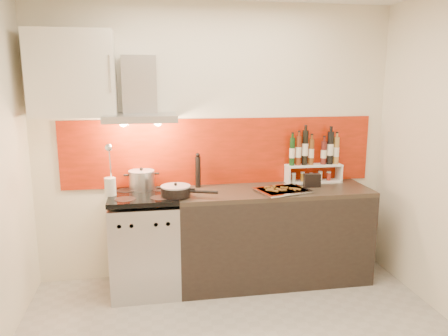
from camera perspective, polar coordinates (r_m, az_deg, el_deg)
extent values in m
cube|color=silver|center=(4.19, -1.04, 3.25)|extent=(3.40, 0.02, 2.60)
cube|color=maroon|center=(4.20, -0.34, 2.16)|extent=(3.00, 0.02, 0.64)
cube|color=#B7B7BA|center=(4.09, -10.24, -9.99)|extent=(0.60, 0.60, 0.84)
cube|color=black|center=(3.86, -10.21, -12.81)|extent=(0.50, 0.02, 0.40)
cube|color=#B7B7BA|center=(3.71, -10.43, -7.32)|extent=(0.56, 0.02, 0.12)
cube|color=#FF190C|center=(3.71, -10.43, -7.35)|extent=(0.10, 0.01, 0.04)
cube|color=black|center=(3.94, -10.49, -3.62)|extent=(0.60, 0.60, 0.04)
cube|color=black|center=(4.23, 6.42, -8.93)|extent=(1.80, 0.60, 0.86)
cube|color=#2B241A|center=(4.10, 6.56, -3.03)|extent=(1.80, 0.60, 0.04)
cube|color=#B7B7BA|center=(3.86, -10.87, 6.49)|extent=(0.62, 0.50, 0.06)
cube|color=#B7B7BA|center=(4.00, -10.99, 10.68)|extent=(0.30, 0.18, 0.50)
sphere|color=#FFD18C|center=(3.87, -13.07, 5.82)|extent=(0.07, 0.07, 0.07)
sphere|color=#FFD18C|center=(3.87, -8.61, 5.98)|extent=(0.07, 0.07, 0.07)
cube|color=beige|center=(3.97, -19.18, 11.55)|extent=(0.70, 0.35, 0.72)
cylinder|color=#B7B7BA|center=(4.08, -10.70, -1.60)|extent=(0.23, 0.23, 0.16)
cylinder|color=#99999E|center=(4.06, -10.74, -0.41)|extent=(0.24, 0.24, 0.01)
sphere|color=black|center=(4.06, -10.75, -0.11)|extent=(0.03, 0.03, 0.03)
cylinder|color=black|center=(3.81, -6.32, -3.07)|extent=(0.25, 0.25, 0.08)
cylinder|color=#99999E|center=(3.80, -6.34, -2.40)|extent=(0.26, 0.26, 0.01)
sphere|color=black|center=(3.79, -6.34, -2.11)|extent=(0.03, 0.03, 0.03)
cylinder|color=black|center=(3.75, -2.63, -3.13)|extent=(0.24, 0.11, 0.03)
cylinder|color=silver|center=(3.93, -14.63, -2.44)|extent=(0.10, 0.10, 0.17)
cylinder|color=silver|center=(3.88, -14.65, 0.66)|extent=(0.01, 0.08, 0.31)
sphere|color=silver|center=(3.79, -14.84, 2.61)|extent=(0.07, 0.07, 0.07)
cylinder|color=black|center=(4.12, -3.42, -0.53)|extent=(0.05, 0.05, 0.29)
sphere|color=black|center=(4.08, -3.45, 1.71)|extent=(0.04, 0.04, 0.04)
cube|color=white|center=(4.42, 11.56, -1.74)|extent=(0.56, 0.15, 0.01)
cube|color=white|center=(4.31, 8.28, -0.89)|extent=(0.01, 0.15, 0.16)
cube|color=white|center=(4.50, 14.78, -0.61)|extent=(0.02, 0.15, 0.16)
cube|color=white|center=(4.38, 11.65, 0.35)|extent=(0.56, 0.15, 0.02)
cylinder|color=black|center=(4.28, 8.89, 2.14)|extent=(0.05, 0.05, 0.27)
cylinder|color=#632711|center=(4.30, 9.71, 2.25)|extent=(0.06, 0.06, 0.29)
cylinder|color=black|center=(4.32, 10.54, 2.62)|extent=(0.06, 0.06, 0.34)
cylinder|color=brown|center=(4.35, 11.32, 2.08)|extent=(0.05, 0.05, 0.25)
cylinder|color=#521916|center=(4.40, 12.89, 1.96)|extent=(0.06, 0.06, 0.23)
cylinder|color=black|center=(4.41, 13.71, 2.57)|extent=(0.06, 0.06, 0.32)
cylinder|color=olive|center=(4.44, 14.45, 2.22)|extent=(0.05, 0.05, 0.27)
cylinder|color=#BFB69B|center=(4.34, 9.09, -1.29)|extent=(0.04, 0.04, 0.07)
cylinder|color=#A26B1B|center=(4.37, 10.22, -1.21)|extent=(0.04, 0.04, 0.08)
cylinder|color=#4C4626|center=(4.40, 11.33, -1.25)|extent=(0.04, 0.04, 0.06)
cylinder|color=white|center=(4.43, 12.44, -1.10)|extent=(0.04, 0.04, 0.08)
cylinder|color=#AC2E1C|center=(4.47, 13.51, -1.09)|extent=(0.04, 0.04, 0.07)
cube|color=black|center=(4.22, 11.42, -1.64)|extent=(0.16, 0.07, 0.13)
cube|color=silver|center=(4.01, 7.64, -2.96)|extent=(0.50, 0.43, 0.01)
cube|color=silver|center=(4.00, 7.64, -2.82)|extent=(0.52, 0.45, 0.01)
cube|color=red|center=(4.00, 7.64, -2.82)|extent=(0.45, 0.38, 0.01)
cube|color=brown|center=(4.04, 7.79, -2.53)|extent=(0.06, 0.05, 0.01)
cube|color=brown|center=(3.98, 7.15, -2.76)|extent=(0.05, 0.06, 0.01)
cube|color=brown|center=(3.94, 5.89, -2.87)|extent=(0.06, 0.04, 0.01)
cube|color=brown|center=(4.02, 8.92, -2.67)|extent=(0.06, 0.02, 0.01)
cube|color=brown|center=(3.95, 7.80, -2.88)|extent=(0.06, 0.02, 0.01)
cube|color=brown|center=(4.03, 5.53, -2.52)|extent=(0.05, 0.05, 0.01)
cube|color=brown|center=(4.07, 6.40, -2.41)|extent=(0.04, 0.06, 0.01)
cube|color=brown|center=(4.06, 6.40, -2.43)|extent=(0.06, 0.03, 0.01)
cube|color=brown|center=(4.04, 6.32, -2.52)|extent=(0.04, 0.06, 0.01)
cube|color=brown|center=(4.04, 5.92, -2.50)|extent=(0.06, 0.03, 0.01)
cube|color=brown|center=(4.04, 7.95, -2.55)|extent=(0.06, 0.03, 0.01)
cube|color=brown|center=(3.91, 6.72, -2.99)|extent=(0.05, 0.05, 0.01)
cube|color=brown|center=(3.99, 9.19, -2.77)|extent=(0.02, 0.06, 0.01)
cube|color=brown|center=(4.00, 9.61, -2.74)|extent=(0.05, 0.05, 0.01)
cube|color=brown|center=(4.02, 6.36, -2.58)|extent=(0.04, 0.06, 0.01)
cube|color=brown|center=(3.97, 6.10, -2.74)|extent=(0.06, 0.04, 0.01)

